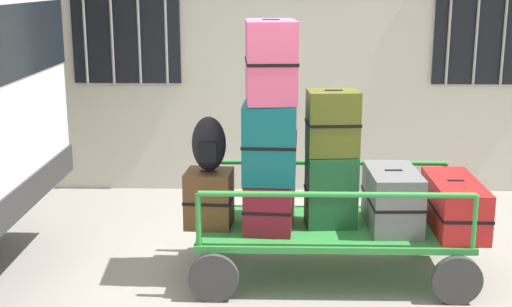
# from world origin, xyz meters

# --- Properties ---
(ground_plane) EXTENTS (40.00, 40.00, 0.00)m
(ground_plane) POSITION_xyz_m (0.00, 0.00, 0.00)
(ground_plane) COLOR gray
(luggage_cart) EXTENTS (2.21, 1.11, 0.43)m
(luggage_cart) POSITION_xyz_m (0.31, 0.07, 0.35)
(luggage_cart) COLOR #2D8438
(luggage_cart) RESTS_ON ground
(cart_railing) EXTENTS (2.10, 0.97, 0.43)m
(cart_railing) POSITION_xyz_m (0.31, 0.07, 0.78)
(cart_railing) COLOR #2D8438
(cart_railing) RESTS_ON luggage_cart
(suitcase_left_bottom) EXTENTS (0.40, 0.38, 0.46)m
(suitcase_left_bottom) POSITION_xyz_m (-0.68, 0.05, 0.66)
(suitcase_left_bottom) COLOR brown
(suitcase_left_bottom) RESTS_ON luggage_cart
(suitcase_midleft_bottom) EXTENTS (0.43, 0.71, 0.41)m
(suitcase_midleft_bottom) POSITION_xyz_m (-0.18, 0.09, 0.63)
(suitcase_midleft_bottom) COLOR maroon
(suitcase_midleft_bottom) RESTS_ON luggage_cart
(suitcase_midleft_middle) EXTENTS (0.44, 0.68, 0.62)m
(suitcase_midleft_middle) POSITION_xyz_m (-0.18, 0.07, 1.15)
(suitcase_midleft_middle) COLOR #0F5960
(suitcase_midleft_middle) RESTS_ON suitcase_midleft_bottom
(suitcase_midleft_top) EXTENTS (0.42, 0.61, 0.63)m
(suitcase_midleft_top) POSITION_xyz_m (-0.18, 0.04, 1.77)
(suitcase_midleft_top) COLOR #CC4C72
(suitcase_midleft_top) RESTS_ON suitcase_midleft_middle
(suitcase_center_bottom) EXTENTS (0.43, 0.34, 0.59)m
(suitcase_center_bottom) POSITION_xyz_m (0.31, 0.09, 0.72)
(suitcase_center_bottom) COLOR #194C28
(suitcase_center_bottom) RESTS_ON luggage_cart
(suitcase_center_middle) EXTENTS (0.43, 0.34, 0.52)m
(suitcase_center_middle) POSITION_xyz_m (0.31, 0.10, 1.28)
(suitcase_center_middle) COLOR #4C5119
(suitcase_center_middle) RESTS_ON suitcase_center_bottom
(suitcase_midright_bottom) EXTENTS (0.42, 0.71, 0.48)m
(suitcase_midright_bottom) POSITION_xyz_m (0.80, 0.07, 0.67)
(suitcase_midright_bottom) COLOR slate
(suitcase_midright_bottom) RESTS_ON luggage_cart
(suitcase_right_bottom) EXTENTS (0.38, 0.90, 0.40)m
(suitcase_right_bottom) POSITION_xyz_m (1.29, 0.04, 0.63)
(suitcase_right_bottom) COLOR #B21E1E
(suitcase_right_bottom) RESTS_ON luggage_cart
(backpack) EXTENTS (0.27, 0.22, 0.44)m
(backpack) POSITION_xyz_m (-0.67, 0.04, 1.11)
(backpack) COLOR black
(backpack) RESTS_ON suitcase_left_bottom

